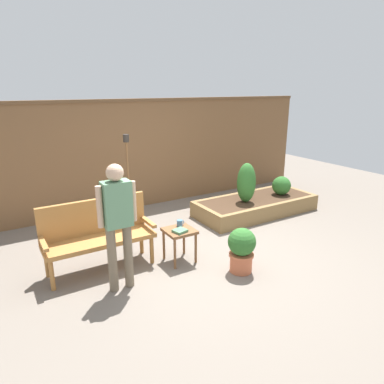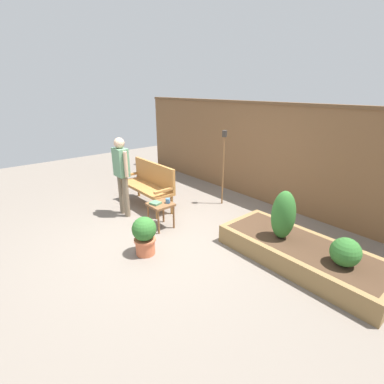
# 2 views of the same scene
# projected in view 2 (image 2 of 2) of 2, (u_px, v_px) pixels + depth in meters

# --- Properties ---
(ground_plane) EXTENTS (14.00, 14.00, 0.00)m
(ground_plane) POSITION_uv_depth(u_px,v_px,m) (170.00, 236.00, 4.87)
(ground_plane) COLOR #70665B
(fence_back) EXTENTS (8.40, 0.14, 2.16)m
(fence_back) POSITION_uv_depth(u_px,v_px,m) (266.00, 153.00, 6.06)
(fence_back) COLOR brown
(fence_back) RESTS_ON ground_plane
(garden_bench) EXTENTS (1.44, 0.48, 0.94)m
(garden_bench) POSITION_uv_depth(u_px,v_px,m) (150.00, 182.00, 5.97)
(garden_bench) COLOR #A87038
(garden_bench) RESTS_ON ground_plane
(side_table) EXTENTS (0.40, 0.40, 0.48)m
(side_table) POSITION_uv_depth(u_px,v_px,m) (161.00, 208.00, 5.03)
(side_table) COLOR brown
(side_table) RESTS_ON ground_plane
(cup_on_table) EXTENTS (0.12, 0.08, 0.09)m
(cup_on_table) POSITION_uv_depth(u_px,v_px,m) (168.00, 201.00, 5.01)
(cup_on_table) COLOR teal
(cup_on_table) RESTS_ON side_table
(book_on_table) EXTENTS (0.20, 0.20, 0.04)m
(book_on_table) POSITION_uv_depth(u_px,v_px,m) (155.00, 203.00, 4.97)
(book_on_table) COLOR #4C7A56
(book_on_table) RESTS_ON side_table
(potted_boxwood) EXTENTS (0.37, 0.37, 0.61)m
(potted_boxwood) POSITION_uv_depth(u_px,v_px,m) (144.00, 234.00, 4.24)
(potted_boxwood) COLOR #C66642
(potted_boxwood) RESTS_ON ground_plane
(raised_planter_bed) EXTENTS (2.40, 1.00, 0.30)m
(raised_planter_bed) POSITION_uv_depth(u_px,v_px,m) (301.00, 253.00, 4.09)
(raised_planter_bed) COLOR olive
(raised_planter_bed) RESTS_ON ground_plane
(shrub_near_bench) EXTENTS (0.35, 0.35, 0.75)m
(shrub_near_bench) POSITION_uv_depth(u_px,v_px,m) (283.00, 215.00, 4.10)
(shrub_near_bench) COLOR brown
(shrub_near_bench) RESTS_ON raised_planter_bed
(shrub_far_corner) EXTENTS (0.37, 0.37, 0.37)m
(shrub_far_corner) POSITION_uv_depth(u_px,v_px,m) (345.00, 252.00, 3.51)
(shrub_far_corner) COLOR brown
(shrub_far_corner) RESTS_ON raised_planter_bed
(tiki_torch) EXTENTS (0.10, 0.10, 1.61)m
(tiki_torch) POSITION_uv_depth(u_px,v_px,m) (224.00, 154.00, 5.85)
(tiki_torch) COLOR brown
(tiki_torch) RESTS_ON ground_plane
(person_by_bench) EXTENTS (0.47, 0.20, 1.56)m
(person_by_bench) POSITION_uv_depth(u_px,v_px,m) (122.00, 170.00, 5.38)
(person_by_bench) COLOR #70604C
(person_by_bench) RESTS_ON ground_plane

